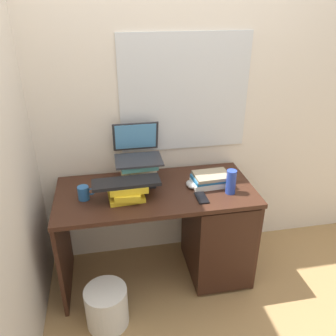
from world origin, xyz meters
name	(u,v)px	position (x,y,z in m)	size (l,w,h in m)	color
ground_plane	(157,273)	(0.00, 0.00, 0.00)	(6.00, 6.00, 0.00)	#9E7A4C
wall_back	(147,91)	(0.00, 0.35, 1.30)	(6.00, 0.06, 2.60)	silver
wall_left	(9,113)	(-0.80, 0.00, 1.30)	(0.05, 6.00, 2.60)	beige
desk	(202,227)	(0.33, -0.02, 0.40)	(1.30, 0.61, 0.73)	#381E14
book_stack_tall	(139,171)	(-0.10, 0.12, 0.82)	(0.25, 0.19, 0.17)	black
book_stack_keyboard_riser	(128,191)	(-0.19, -0.07, 0.78)	(0.25, 0.20, 0.11)	yellow
book_stack_side	(210,179)	(0.37, -0.01, 0.77)	(0.25, 0.18, 0.09)	white
laptop	(137,150)	(-0.09, 0.18, 0.95)	(0.31, 0.29, 0.23)	#2D2D33
keyboard	(126,182)	(-0.19, -0.08, 0.85)	(0.42, 0.14, 0.02)	black
computer_mouse	(191,185)	(0.24, 0.00, 0.75)	(0.06, 0.10, 0.04)	#A5A8AD
mug	(84,193)	(-0.46, -0.03, 0.77)	(0.11, 0.07, 0.09)	#265999
water_bottle	(231,182)	(0.47, -0.13, 0.81)	(0.06, 0.06, 0.16)	#263FA5
cell_phone	(202,198)	(0.27, -0.16, 0.73)	(0.07, 0.14, 0.01)	black
wastebasket	(107,307)	(-0.38, -0.37, 0.14)	(0.27, 0.27, 0.27)	silver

